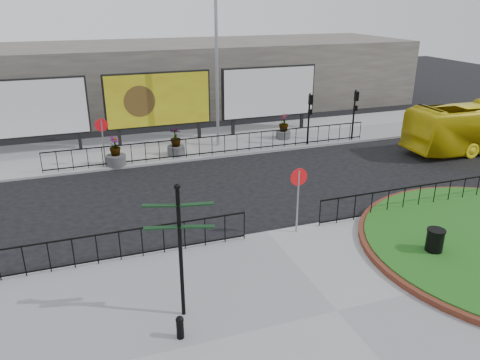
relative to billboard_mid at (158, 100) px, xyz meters
name	(u,v)px	position (x,y,z in m)	size (l,w,h in m)	color
ground	(267,234)	(1.50, -12.97, -2.60)	(90.00, 90.00, 0.00)	black
pavement_near	(337,313)	(1.50, -17.97, -2.54)	(30.00, 10.00, 0.12)	gray
pavement_far	(189,144)	(1.50, -0.97, -2.54)	(44.00, 6.00, 0.12)	gray
railing_near_left	(97,249)	(-4.50, -13.27, -1.93)	(10.00, 0.10, 1.10)	black
railing_near_right	(419,197)	(8.00, -13.27, -1.93)	(9.00, 0.10, 1.10)	black
railing_far	(218,145)	(2.50, -3.67, -1.93)	(18.00, 0.10, 1.10)	black
speed_sign_far	(102,132)	(-3.50, -3.57, -0.68)	(0.64, 0.07, 2.47)	gray
speed_sign_near	(298,186)	(2.50, -13.37, -0.68)	(0.64, 0.07, 2.47)	gray
billboard_left	(28,109)	(-7.00, 0.00, 0.00)	(6.20, 0.31, 4.10)	black
billboard_mid	(158,100)	(0.00, 0.00, 0.00)	(6.20, 0.31, 4.10)	black
billboard_right	(269,92)	(7.00, 0.00, 0.00)	(6.20, 0.31, 4.10)	black
lamp_post	(217,63)	(3.01, -1.97, 2.23)	(0.74, 0.18, 9.23)	gray
signal_pole_a	(310,111)	(8.00, -3.63, -0.50)	(0.22, 0.26, 3.00)	black
signal_pole_b	(355,107)	(11.00, -3.63, -0.50)	(0.22, 0.26, 3.00)	black
building_backdrop	(157,77)	(1.50, 9.03, -0.10)	(40.00, 10.00, 5.00)	slate
fingerpost_sign	(180,239)	(-2.50, -16.68, -0.18)	(1.78, 0.72, 3.81)	black
bollard	(180,326)	(-2.79, -17.59, -2.13)	(0.21, 0.21, 0.65)	black
litter_bin	(434,243)	(6.00, -16.47, -1.98)	(0.60, 0.60, 0.99)	black
planter_a	(116,155)	(-2.96, -3.57, -1.93)	(0.99, 0.99, 1.51)	#4C4C4F
planter_b	(176,145)	(0.30, -2.97, -1.91)	(0.95, 0.95, 1.52)	#4C4C4F
planter_c	(283,129)	(7.17, -1.97, -1.86)	(0.88, 0.88, 1.52)	#4C4C4F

